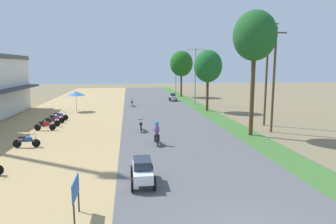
% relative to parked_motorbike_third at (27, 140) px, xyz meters
% --- Properties ---
extents(parked_motorbike_third, '(1.80, 0.54, 0.94)m').
position_rel_parked_motorbike_third_xyz_m(parked_motorbike_third, '(0.00, 0.00, 0.00)').
color(parked_motorbike_third, black).
rests_on(parked_motorbike_third, dirt_shoulder).
extents(parked_motorbike_fourth, '(1.80, 0.54, 0.94)m').
position_rel_parked_motorbike_third_xyz_m(parked_motorbike_fourth, '(-0.24, 5.54, 0.00)').
color(parked_motorbike_fourth, black).
rests_on(parked_motorbike_fourth, dirt_shoulder).
extents(parked_motorbike_fifth, '(1.80, 0.54, 0.94)m').
position_rel_parked_motorbike_third_xyz_m(parked_motorbike_fifth, '(-0.24, 7.30, 0.00)').
color(parked_motorbike_fifth, black).
rests_on(parked_motorbike_fifth, dirt_shoulder).
extents(parked_motorbike_sixth, '(1.80, 0.54, 0.94)m').
position_rel_parked_motorbike_third_xyz_m(parked_motorbike_sixth, '(-0.16, 8.92, 0.00)').
color(parked_motorbike_sixth, black).
rests_on(parked_motorbike_sixth, dirt_shoulder).
extents(parked_motorbike_seventh, '(1.80, 0.54, 0.94)m').
position_rel_parked_motorbike_third_xyz_m(parked_motorbike_seventh, '(-0.13, 10.48, 0.00)').
color(parked_motorbike_seventh, black).
rests_on(parked_motorbike_seventh, dirt_shoulder).
extents(street_signboard, '(0.06, 1.30, 1.50)m').
position_rel_parked_motorbike_third_xyz_m(street_signboard, '(4.99, -10.37, 0.55)').
color(street_signboard, '#262628').
rests_on(street_signboard, dirt_shoulder).
extents(vendor_umbrella, '(2.20, 2.20, 2.52)m').
position_rel_parked_motorbike_third_xyz_m(vendor_umbrella, '(0.60, 16.44, 1.75)').
color(vendor_umbrella, '#99999E').
rests_on(vendor_umbrella, dirt_shoulder).
extents(median_tree_nearest, '(3.34, 3.34, 9.79)m').
position_rel_parked_motorbike_third_xyz_m(median_tree_nearest, '(16.72, 1.50, 7.29)').
color(median_tree_nearest, '#4C351E').
rests_on(median_tree_nearest, median_strip).
extents(median_tree_second, '(3.45, 3.45, 7.50)m').
position_rel_parked_motorbike_third_xyz_m(median_tree_second, '(16.69, 14.82, 5.01)').
color(median_tree_second, '#4C351E').
rests_on(median_tree_second, median_strip).
extents(median_tree_third, '(4.12, 4.12, 8.31)m').
position_rel_parked_motorbike_third_xyz_m(median_tree_third, '(16.61, 32.73, 5.48)').
color(median_tree_third, '#4C351E').
rests_on(median_tree_third, median_strip).
extents(streetlamp_near, '(3.16, 0.20, 8.04)m').
position_rel_parked_motorbike_third_xyz_m(streetlamp_near, '(16.60, 21.25, 4.13)').
color(streetlamp_near, gray).
rests_on(streetlamp_near, median_strip).
extents(streetlamp_mid, '(3.16, 0.20, 7.05)m').
position_rel_parked_motorbike_third_xyz_m(streetlamp_mid, '(16.60, 38.97, 3.62)').
color(streetlamp_mid, gray).
rests_on(streetlamp_mid, median_strip).
extents(utility_pole_near, '(1.80, 0.20, 9.89)m').
position_rel_parked_motorbike_third_xyz_m(utility_pole_near, '(19.73, 5.41, 4.58)').
color(utility_pole_near, brown).
rests_on(utility_pole_near, ground).
extents(utility_pole_far, '(1.80, 0.20, 8.78)m').
position_rel_parked_motorbike_third_xyz_m(utility_pole_far, '(19.00, 2.54, 4.02)').
color(utility_pole_far, brown).
rests_on(utility_pole_far, ground).
extents(car_sedan_white, '(1.10, 2.26, 1.19)m').
position_rel_parked_motorbike_third_xyz_m(car_sedan_white, '(7.54, -7.49, 0.19)').
color(car_sedan_white, silver).
rests_on(car_sedan_white, road_strip).
extents(car_hatchback_silver, '(1.04, 2.00, 1.23)m').
position_rel_parked_motorbike_third_xyz_m(car_hatchback_silver, '(14.01, 25.90, 0.19)').
color(car_hatchback_silver, '#B7BCC1').
rests_on(car_hatchback_silver, road_strip).
extents(motorbike_ahead_second, '(0.54, 1.80, 1.66)m').
position_rel_parked_motorbike_third_xyz_m(motorbike_ahead_second, '(8.90, -0.48, 0.30)').
color(motorbike_ahead_second, black).
rests_on(motorbike_ahead_second, road_strip).
extents(motorbike_ahead_third, '(0.54, 1.80, 0.94)m').
position_rel_parked_motorbike_third_xyz_m(motorbike_ahead_third, '(7.97, 4.09, 0.02)').
color(motorbike_ahead_third, black).
rests_on(motorbike_ahead_third, road_strip).
extents(motorbike_ahead_fourth, '(0.54, 1.80, 0.94)m').
position_rel_parked_motorbike_third_xyz_m(motorbike_ahead_fourth, '(7.43, 20.25, 0.02)').
color(motorbike_ahead_fourth, black).
rests_on(motorbike_ahead_fourth, road_strip).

